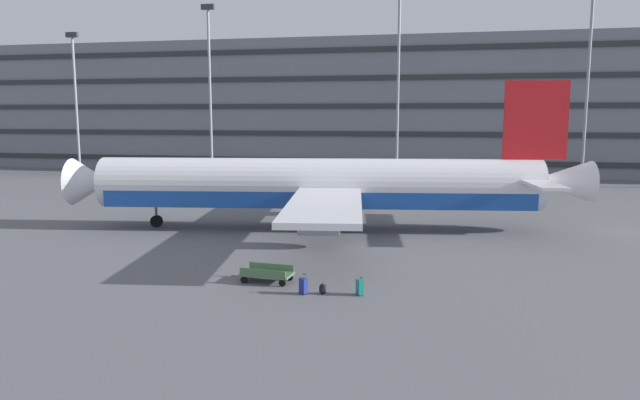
% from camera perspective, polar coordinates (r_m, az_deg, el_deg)
% --- Properties ---
extents(ground_plane, '(600.00, 600.00, 0.00)m').
position_cam_1_polar(ground_plane, '(45.51, 2.95, -2.49)').
color(ground_plane, '#5B5B60').
extents(terminal_structure, '(161.26, 16.55, 19.42)m').
position_cam_1_polar(terminal_structure, '(91.30, 7.70, 9.00)').
color(terminal_structure, slate).
rests_on(terminal_structure, ground_plane).
extents(airliner, '(38.75, 31.44, 10.94)m').
position_cam_1_polar(airliner, '(43.60, 0.31, 1.38)').
color(airliner, silver).
rests_on(airliner, ground_plane).
extents(light_mast_far_left, '(1.80, 0.50, 20.07)m').
position_cam_1_polar(light_mast_far_left, '(92.39, -22.72, 9.66)').
color(light_mast_far_left, gray).
rests_on(light_mast_far_left, ground_plane).
extents(light_mast_left, '(1.80, 0.50, 23.13)m').
position_cam_1_polar(light_mast_left, '(82.60, -10.70, 11.49)').
color(light_mast_left, gray).
rests_on(light_mast_left, ground_plane).
extents(light_mast_center_left, '(1.80, 0.50, 23.96)m').
position_cam_1_polar(light_mast_center_left, '(76.61, 7.63, 12.13)').
color(light_mast_center_left, gray).
rests_on(light_mast_center_left, ground_plane).
extents(light_mast_center_right, '(1.80, 0.50, 23.81)m').
position_cam_1_polar(light_mast_center_right, '(78.13, 24.68, 11.33)').
color(light_mast_center_right, gray).
rests_on(light_mast_center_right, ground_plane).
extents(suitcase_black, '(0.43, 0.50, 0.89)m').
position_cam_1_polar(suitcase_black, '(28.23, 3.89, -8.44)').
color(suitcase_black, '#147266').
rests_on(suitcase_black, ground_plane).
extents(suitcase_silver, '(0.45, 0.42, 0.99)m').
position_cam_1_polar(suitcase_silver, '(28.33, -1.64, -8.35)').
color(suitcase_silver, navy).
rests_on(suitcase_silver, ground_plane).
extents(backpack_large, '(0.42, 0.35, 0.55)m').
position_cam_1_polar(backpack_large, '(28.40, 0.24, -8.67)').
color(backpack_large, black).
rests_on(backpack_large, ground_plane).
extents(baggage_cart, '(3.34, 1.51, 0.82)m').
position_cam_1_polar(baggage_cart, '(30.44, -5.20, -7.17)').
color(baggage_cart, '#4C724C').
rests_on(baggage_cart, ground_plane).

